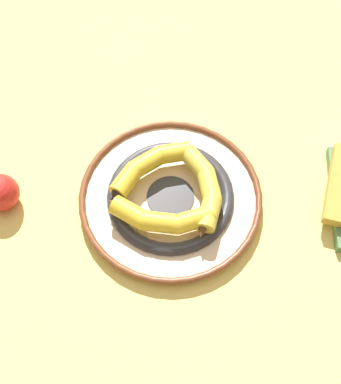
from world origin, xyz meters
name	(u,v)px	position (x,y,z in m)	size (l,w,h in m)	color
ground_plane	(175,190)	(0.00, 0.00, 0.00)	(2.80, 2.80, 0.00)	#E5CC6B
decorative_bowl	(170,198)	(0.02, -0.02, 0.02)	(0.33, 0.33, 0.03)	beige
banana_a	(159,218)	(0.07, -0.06, 0.05)	(0.12, 0.17, 0.03)	gold
banana_b	(205,189)	(0.04, 0.04, 0.05)	(0.18, 0.08, 0.03)	gold
banana_c	(151,164)	(-0.04, -0.03, 0.05)	(0.08, 0.18, 0.03)	gold
apple	(0,193)	(-0.10, -0.30, 0.03)	(0.07, 0.07, 0.08)	red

